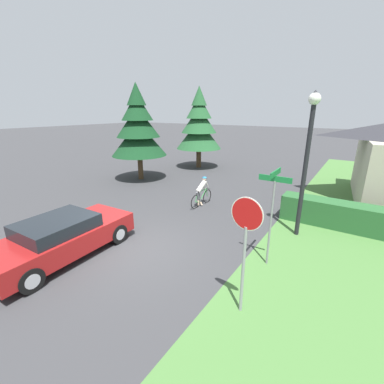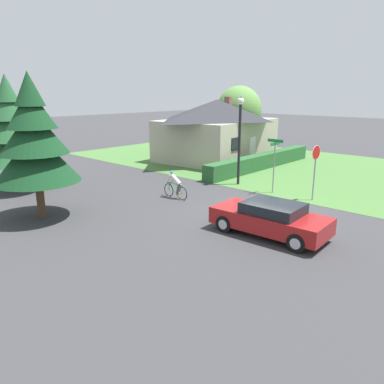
# 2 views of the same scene
# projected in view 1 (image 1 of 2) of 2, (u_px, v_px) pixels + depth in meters

# --- Properties ---
(ground_plane) EXTENTS (140.00, 140.00, 0.00)m
(ground_plane) POSITION_uv_depth(u_px,v_px,m) (136.00, 249.00, 8.53)
(ground_plane) COLOR #38383A
(sedan_left_lane) EXTENTS (2.07, 4.44, 1.29)m
(sedan_left_lane) POSITION_uv_depth(u_px,v_px,m) (62.00, 237.00, 7.96)
(sedan_left_lane) COLOR maroon
(sedan_left_lane) RESTS_ON ground
(cyclist) EXTENTS (0.44, 1.71, 1.41)m
(cyclist) POSITION_uv_depth(u_px,v_px,m) (201.00, 192.00, 12.27)
(cyclist) COLOR black
(cyclist) RESTS_ON ground
(stop_sign) EXTENTS (0.72, 0.09, 2.77)m
(stop_sign) POSITION_uv_depth(u_px,v_px,m) (246.00, 234.00, 5.34)
(stop_sign) COLOR gray
(stop_sign) RESTS_ON ground
(street_lamp) EXTENTS (0.38, 0.38, 5.03)m
(street_lamp) POSITION_uv_depth(u_px,v_px,m) (308.00, 147.00, 8.58)
(street_lamp) COLOR black
(street_lamp) RESTS_ON ground
(street_name_sign) EXTENTS (0.90, 0.90, 2.88)m
(street_name_sign) POSITION_uv_depth(u_px,v_px,m) (273.00, 202.00, 7.14)
(street_name_sign) COLOR gray
(street_name_sign) RESTS_ON ground
(conifer_tall_near) EXTENTS (3.53, 3.53, 6.08)m
(conifer_tall_near) POSITION_uv_depth(u_px,v_px,m) (138.00, 128.00, 16.34)
(conifer_tall_near) COLOR #4C3823
(conifer_tall_near) RESTS_ON ground
(conifer_tall_far) EXTENTS (3.50, 3.50, 6.18)m
(conifer_tall_far) POSITION_uv_depth(u_px,v_px,m) (199.00, 125.00, 19.91)
(conifer_tall_far) COLOR #4C3823
(conifer_tall_far) RESTS_ON ground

